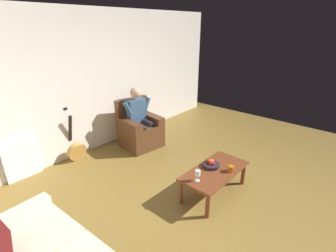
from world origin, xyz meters
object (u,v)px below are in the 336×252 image
object	(u,v)px
armchair	(139,130)
coffee_table	(215,173)
wine_glass_near	(198,174)
fruit_bowl	(211,164)
candle_jar	(231,169)
person_seated	(139,116)
guitar	(76,149)

from	to	relation	value
armchair	coffee_table	bearing A→B (deg)	86.73
armchair	wine_glass_near	xyz separation A→B (m)	(0.78, 1.97, 0.16)
wine_glass_near	fruit_bowl	world-z (taller)	wine_glass_near
fruit_bowl	candle_jar	xyz separation A→B (m)	(-0.07, 0.28, 0.00)
fruit_bowl	person_seated	bearing A→B (deg)	-100.50
armchair	fruit_bowl	size ratio (longest dim) A/B	3.92
coffee_table	wine_glass_near	xyz separation A→B (m)	(0.39, -0.04, 0.16)
armchair	coffee_table	xyz separation A→B (m)	(0.40, 2.01, 0.00)
person_seated	wine_glass_near	size ratio (longest dim) A/B	7.63
fruit_bowl	wine_glass_near	bearing A→B (deg)	6.93
person_seated	candle_jar	bearing A→B (deg)	90.54
person_seated	candle_jar	size ratio (longest dim) A/B	13.13
coffee_table	guitar	size ratio (longest dim) A/B	1.11
guitar	candle_jar	distance (m)	2.78
fruit_bowl	candle_jar	size ratio (longest dim) A/B	2.65
coffee_table	candle_jar	world-z (taller)	candle_jar
person_seated	armchair	bearing A→B (deg)	-90.00
armchair	person_seated	distance (m)	0.32
armchair	coffee_table	world-z (taller)	armchair
armchair	fruit_bowl	world-z (taller)	armchair
wine_glass_near	person_seated	bearing A→B (deg)	-111.82
coffee_table	wine_glass_near	distance (m)	0.42
armchair	guitar	distance (m)	1.27
wine_glass_near	candle_jar	size ratio (longest dim) A/B	1.72
candle_jar	person_seated	bearing A→B (deg)	-97.32
guitar	candle_jar	bearing A→B (deg)	109.15
fruit_bowl	coffee_table	bearing A→B (deg)	65.87
coffee_table	person_seated	bearing A→B (deg)	-101.17
guitar	wine_glass_near	world-z (taller)	guitar
guitar	wine_glass_near	bearing A→B (deg)	99.73
coffee_table	guitar	xyz separation A→B (m)	(0.80, -2.43, -0.12)
guitar	fruit_bowl	distance (m)	2.50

